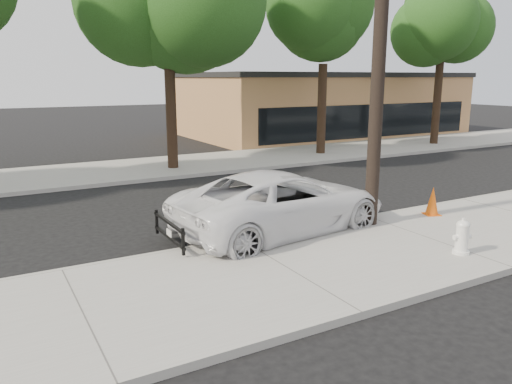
# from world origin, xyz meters

# --- Properties ---
(ground) EXTENTS (120.00, 120.00, 0.00)m
(ground) POSITION_xyz_m (0.00, 0.00, 0.00)
(ground) COLOR black
(ground) RESTS_ON ground
(near_sidewalk) EXTENTS (90.00, 4.40, 0.15)m
(near_sidewalk) POSITION_xyz_m (0.00, -4.30, 0.07)
(near_sidewalk) COLOR gray
(near_sidewalk) RESTS_ON ground
(far_sidewalk) EXTENTS (90.00, 5.00, 0.15)m
(far_sidewalk) POSITION_xyz_m (0.00, 8.50, 0.07)
(far_sidewalk) COLOR gray
(far_sidewalk) RESTS_ON ground
(curb_near) EXTENTS (90.00, 0.12, 0.16)m
(curb_near) POSITION_xyz_m (0.00, -2.10, 0.07)
(curb_near) COLOR #9E9B93
(curb_near) RESTS_ON ground
(building_main) EXTENTS (18.00, 10.00, 4.00)m
(building_main) POSITION_xyz_m (16.00, 16.00, 2.00)
(building_main) COLOR #B08149
(building_main) RESTS_ON ground
(utility_pole) EXTENTS (1.40, 0.34, 9.00)m
(utility_pole) POSITION_xyz_m (3.60, -2.70, 4.70)
(utility_pole) COLOR black
(utility_pole) RESTS_ON near_sidewalk
(tree_d) EXTENTS (4.50, 4.35, 8.75)m
(tree_d) POSITION_xyz_m (10.20, 7.95, 6.37)
(tree_d) COLOR black
(tree_d) RESTS_ON far_sidewalk
(tree_e) EXTENTS (4.80, 4.65, 9.25)m
(tree_e) POSITION_xyz_m (18.21, 7.74, 6.70)
(tree_e) COLOR black
(tree_e) RESTS_ON far_sidewalk
(police_cruiser) EXTENTS (6.06, 3.35, 1.60)m
(police_cruiser) POSITION_xyz_m (1.41, -1.80, 0.80)
(police_cruiser) COLOR white
(police_cruiser) RESTS_ON ground
(fire_hydrant) EXTENTS (0.41, 0.36, 0.75)m
(fire_hydrant) POSITION_xyz_m (3.75, -5.42, 0.51)
(fire_hydrant) COLOR white
(fire_hydrant) RESTS_ON near_sidewalk
(traffic_cone) EXTENTS (0.52, 0.52, 0.79)m
(traffic_cone) POSITION_xyz_m (5.69, -2.89, 0.53)
(traffic_cone) COLOR #E7590C
(traffic_cone) RESTS_ON near_sidewalk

